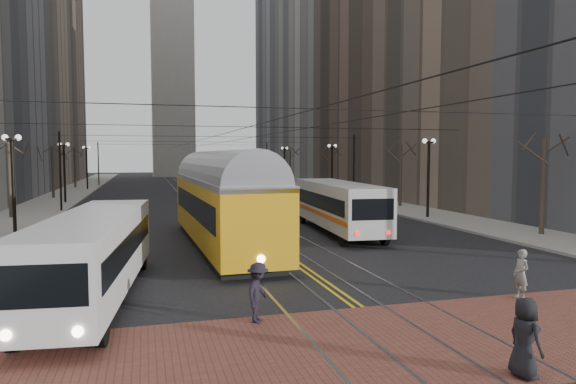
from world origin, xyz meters
TOP-DOWN VIEW (x-y plane):
  - ground at (0.00, 0.00)m, footprint 260.00×260.00m
  - sidewalk_left at (-15.00, 45.00)m, footprint 5.00×140.00m
  - sidewalk_right at (15.00, 45.00)m, footprint 5.00×140.00m
  - crosswalk_band at (0.00, -4.00)m, footprint 25.00×6.00m
  - streetcar_rails at (0.00, 45.00)m, footprint 4.80×130.00m
  - centre_lines at (0.00, 45.00)m, footprint 0.42×130.00m
  - building_left_far at (-25.50, 86.00)m, footprint 16.00×20.00m
  - building_right_mid at (25.50, 46.00)m, footprint 16.00×20.00m
  - building_right_midfar at (27.50, 66.00)m, footprint 20.00×20.00m
  - building_right_far at (25.50, 86.00)m, footprint 16.00×20.00m
  - clock_tower at (0.00, 102.00)m, footprint 12.00×12.00m
  - lamp_posts at (-0.00, 28.75)m, footprint 27.60×57.20m
  - street_trees at (0.00, 35.25)m, footprint 31.68×53.28m
  - trolley_wires at (0.00, 34.83)m, footprint 25.96×120.00m
  - transit_bus at (-7.86, 2.14)m, footprint 3.49×11.23m
  - streetcar at (-2.50, 10.72)m, footprint 3.49×16.01m
  - rear_bus at (4.90, 13.42)m, footprint 3.35×11.74m
  - cargo_van at (5.84, 14.88)m, footprint 2.40×5.16m
  - sedan_grey at (10.50, 34.60)m, footprint 1.81×4.32m
  - sedan_silver at (8.38, 40.74)m, footprint 1.78×4.70m
  - pedestrian_a at (1.37, -6.50)m, footprint 0.58×0.86m
  - pedestrian_b at (5.47, -1.50)m, footprint 0.39×0.59m
  - pedestrian_d at (-3.27, -1.50)m, footprint 1.10×1.25m

SIDE VIEW (x-z plane):
  - ground at x=0.00m, z-range 0.00..0.00m
  - streetcar_rails at x=0.00m, z-range 0.00..0.01m
  - crosswalk_band at x=0.00m, z-range 0.00..0.01m
  - centre_lines at x=0.00m, z-range 0.01..0.01m
  - sidewalk_left at x=-15.00m, z-range 0.00..0.15m
  - sidewalk_right at x=15.00m, z-range 0.00..0.15m
  - sedan_grey at x=10.50m, z-range 0.00..1.46m
  - sedan_silver at x=8.38m, z-range 0.00..1.53m
  - pedestrian_b at x=5.47m, z-range 0.01..1.63m
  - pedestrian_d at x=-3.27m, z-range 0.01..1.69m
  - pedestrian_a at x=1.37m, z-range 0.01..1.71m
  - cargo_van at x=5.84m, z-range 0.00..2.21m
  - transit_bus at x=-7.86m, z-range 0.00..2.76m
  - rear_bus at x=4.90m, z-range 0.00..3.02m
  - streetcar at x=-2.50m, z-range 0.00..3.75m
  - street_trees at x=0.00m, z-range 0.00..5.60m
  - lamp_posts at x=0.00m, z-range 0.00..5.60m
  - trolley_wires at x=0.00m, z-range 0.47..7.07m
  - building_right_mid at x=25.50m, z-range 0.00..34.00m
  - building_left_far at x=-25.50m, z-range 0.00..40.00m
  - building_right_far at x=25.50m, z-range 0.00..40.00m
  - building_right_midfar at x=27.50m, z-range 0.00..52.00m
  - clock_tower at x=0.00m, z-range 2.96..68.96m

